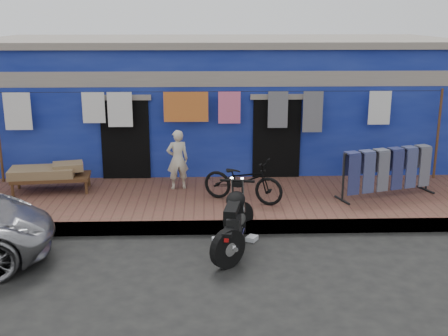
# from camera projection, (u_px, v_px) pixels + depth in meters

# --- Properties ---
(ground) EXTENTS (80.00, 80.00, 0.00)m
(ground) POSITION_uv_depth(u_px,v_px,m) (228.00, 270.00, 9.00)
(ground) COLOR black
(ground) RESTS_ON ground
(sidewalk) EXTENTS (28.00, 3.00, 0.25)m
(sidewalk) POSITION_uv_depth(u_px,v_px,m) (223.00, 202.00, 11.86)
(sidewalk) COLOR brown
(sidewalk) RESTS_ON ground
(curb) EXTENTS (28.00, 0.10, 0.25)m
(curb) POSITION_uv_depth(u_px,v_px,m) (225.00, 227.00, 10.46)
(curb) COLOR gray
(curb) RESTS_ON ground
(building) EXTENTS (12.20, 5.20, 3.36)m
(building) POSITION_uv_depth(u_px,v_px,m) (218.00, 101.00, 15.29)
(building) COLOR navy
(building) RESTS_ON ground
(clothesline) EXTENTS (10.06, 0.06, 2.10)m
(clothesline) POSITION_uv_depth(u_px,v_px,m) (201.00, 113.00, 12.60)
(clothesline) COLOR brown
(clothesline) RESTS_ON sidewalk
(seated_person) EXTENTS (0.53, 0.42, 1.32)m
(seated_person) POSITION_uv_depth(u_px,v_px,m) (178.00, 160.00, 12.21)
(seated_person) COLOR beige
(seated_person) RESTS_ON sidewalk
(bicycle) EXTENTS (1.79, 1.28, 1.10)m
(bicycle) POSITION_uv_depth(u_px,v_px,m) (243.00, 176.00, 11.39)
(bicycle) COLOR black
(bicycle) RESTS_ON sidewalk
(motorcycle) EXTENTS (1.24, 1.97, 1.13)m
(motorcycle) POSITION_uv_depth(u_px,v_px,m) (233.00, 219.00, 9.61)
(motorcycle) COLOR black
(motorcycle) RESTS_ON ground
(charpoy) EXTENTS (1.89, 1.19, 0.58)m
(charpoy) POSITION_uv_depth(u_px,v_px,m) (51.00, 178.00, 12.13)
(charpoy) COLOR brown
(charpoy) RESTS_ON sidewalk
(jeans_rack) EXTENTS (2.47, 1.75, 1.06)m
(jeans_rack) POSITION_uv_depth(u_px,v_px,m) (387.00, 172.00, 11.74)
(jeans_rack) COLOR black
(jeans_rack) RESTS_ON sidewalk
(litter_a) EXTENTS (0.17, 0.14, 0.07)m
(litter_a) POSITION_uv_depth(u_px,v_px,m) (216.00, 239.00, 10.14)
(litter_a) COLOR silver
(litter_a) RESTS_ON ground
(litter_b) EXTENTS (0.15, 0.18, 0.08)m
(litter_b) POSITION_uv_depth(u_px,v_px,m) (238.00, 243.00, 9.94)
(litter_b) COLOR silver
(litter_b) RESTS_ON ground
(litter_c) EXTENTS (0.25, 0.26, 0.08)m
(litter_c) POSITION_uv_depth(u_px,v_px,m) (252.00, 238.00, 10.16)
(litter_c) COLOR silver
(litter_c) RESTS_ON ground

